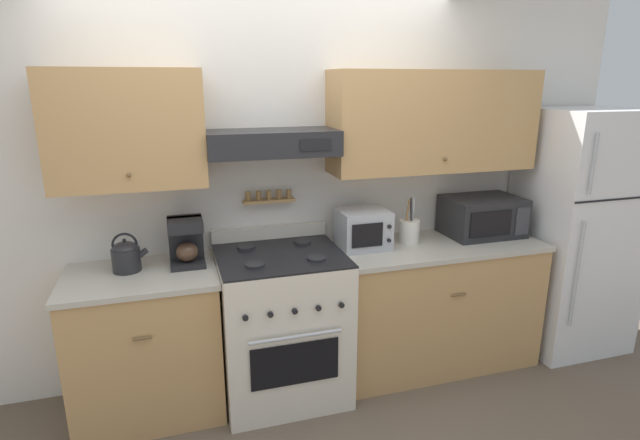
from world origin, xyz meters
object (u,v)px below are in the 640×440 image
Objects in this scene: refrigerator at (576,231)px; utensil_crock at (409,231)px; stove_range at (282,324)px; microwave at (482,216)px; coffee_maker at (186,241)px; toaster_oven at (363,229)px; tea_kettle at (126,255)px.

refrigerator is 5.70× the size of utensil_crock.
microwave reaches higher than stove_range.
microwave is at bearing 1.75° from utensil_crock.
microwave is (1.51, 0.13, 0.56)m from stove_range.
coffee_maker reaches higher than microwave.
coffee_maker reaches higher than stove_range.
coffee_maker is (-0.55, 0.14, 0.56)m from stove_range.
toaster_oven reaches higher than stove_range.
refrigerator is 1.32m from utensil_crock.
microwave is (-0.73, 0.12, 0.14)m from refrigerator.
stove_range is 3.59× the size of coffee_maker.
toaster_oven is at bearing -179.71° from utensil_crock.
utensil_crock is at bearing 175.45° from refrigerator.
coffee_maker is at bearing 177.34° from refrigerator.
microwave is at bearing 0.43° from tea_kettle.
utensil_crock reaches higher than microwave.
tea_kettle is at bearing 172.62° from stove_range.
refrigerator is 2.80m from coffee_maker.
utensil_crock is at bearing -0.96° from coffee_maker.
coffee_maker is 0.92× the size of utensil_crock.
microwave is at bearing 170.51° from refrigerator.
stove_range is at bearing -169.07° from toaster_oven.
utensil_crock reaches higher than toaster_oven.
coffee_maker reaches higher than toaster_oven.
utensil_crock is (1.47, -0.02, -0.06)m from coffee_maker.
tea_kettle is at bearing -175.87° from coffee_maker.
utensil_crock reaches higher than tea_kettle.
refrigerator is 3.14m from tea_kettle.
stove_range is 3.30× the size of utensil_crock.
refrigerator is 6.21× the size of coffee_maker.
coffee_maker is 0.89× the size of toaster_oven.
toaster_oven is at bearing 176.45° from refrigerator.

